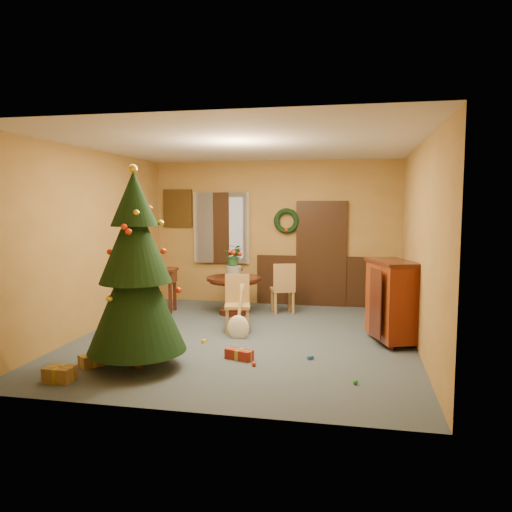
% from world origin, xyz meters
% --- Properties ---
extents(room_envelope, '(5.50, 5.50, 5.50)m').
position_xyz_m(room_envelope, '(0.21, 2.70, 1.12)').
color(room_envelope, '#35404D').
rests_on(room_envelope, ground).
extents(dining_table, '(1.01, 1.01, 0.69)m').
position_xyz_m(dining_table, '(-0.58, 1.62, 0.49)').
color(dining_table, black).
rests_on(dining_table, floor).
extents(urn, '(0.28, 0.28, 0.21)m').
position_xyz_m(urn, '(-0.58, 1.62, 0.80)').
color(urn, slate).
rests_on(urn, dining_table).
extents(centerpiece_plant, '(0.35, 0.31, 0.39)m').
position_xyz_m(centerpiece_plant, '(-0.58, 1.62, 1.10)').
color(centerpiece_plant, '#1E4C23').
rests_on(centerpiece_plant, urn).
extents(chair_near, '(0.47, 0.47, 0.91)m').
position_xyz_m(chair_near, '(-0.23, 0.42, 0.49)').
color(chair_near, olive).
rests_on(chair_near, floor).
extents(chair_far, '(0.52, 0.52, 0.95)m').
position_xyz_m(chair_far, '(0.32, 1.83, 0.51)').
color(chair_far, olive).
rests_on(chair_far, floor).
extents(guitar, '(0.47, 0.59, 0.78)m').
position_xyz_m(guitar, '(-0.11, -0.00, 0.40)').
color(guitar, white).
rests_on(guitar, floor).
extents(plant_stand, '(0.31, 0.31, 0.79)m').
position_xyz_m(plant_stand, '(-0.66, 2.02, 0.49)').
color(plant_stand, black).
rests_on(plant_stand, floor).
extents(stand_plant, '(0.28, 0.26, 0.41)m').
position_xyz_m(stand_plant, '(-0.66, 2.02, 1.00)').
color(stand_plant, '#19471E').
rests_on(stand_plant, plant_stand).
extents(christmas_tree, '(1.22, 1.22, 2.52)m').
position_xyz_m(christmas_tree, '(-1.02, -1.59, 1.19)').
color(christmas_tree, '#382111').
rests_on(christmas_tree, floor).
extents(writing_desk, '(0.98, 0.56, 0.83)m').
position_xyz_m(writing_desk, '(-2.15, 1.50, 0.63)').
color(writing_desk, black).
rests_on(writing_desk, floor).
extents(sideboard, '(0.80, 1.07, 1.22)m').
position_xyz_m(sideboard, '(2.15, 0.19, 0.65)').
color(sideboard, '#4F0F09').
rests_on(sideboard, floor).
extents(gift_a, '(0.33, 0.24, 0.17)m').
position_xyz_m(gift_a, '(-1.70, -2.22, 0.09)').
color(gift_a, olive).
rests_on(gift_a, floor).
extents(gift_b, '(0.34, 0.34, 0.24)m').
position_xyz_m(gift_b, '(-1.57, -1.00, 0.12)').
color(gift_b, maroon).
rests_on(gift_b, floor).
extents(gift_c, '(0.32, 0.34, 0.15)m').
position_xyz_m(gift_c, '(-1.62, -1.66, 0.07)').
color(gift_c, olive).
rests_on(gift_c, floor).
extents(gift_d, '(0.40, 0.26, 0.13)m').
position_xyz_m(gift_d, '(0.14, -1.01, 0.07)').
color(gift_d, maroon).
rests_on(gift_d, floor).
extents(toy_a, '(0.09, 0.09, 0.05)m').
position_xyz_m(toy_a, '(1.07, -0.84, 0.03)').
color(toy_a, '#245F9E').
rests_on(toy_a, floor).
extents(toy_b, '(0.06, 0.06, 0.06)m').
position_xyz_m(toy_b, '(1.65, -1.66, 0.03)').
color(toy_b, green).
rests_on(toy_b, floor).
extents(toy_c, '(0.07, 0.09, 0.05)m').
position_xyz_m(toy_c, '(-0.54, -0.37, 0.03)').
color(toy_c, gold).
rests_on(toy_c, floor).
extents(toy_d, '(0.06, 0.06, 0.06)m').
position_xyz_m(toy_d, '(0.39, -1.26, 0.03)').
color(toy_d, red).
rests_on(toy_d, floor).
extents(toy_e, '(0.09, 0.09, 0.05)m').
position_xyz_m(toy_e, '(0.08, -0.97, 0.03)').
color(toy_e, gold).
rests_on(toy_e, floor).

